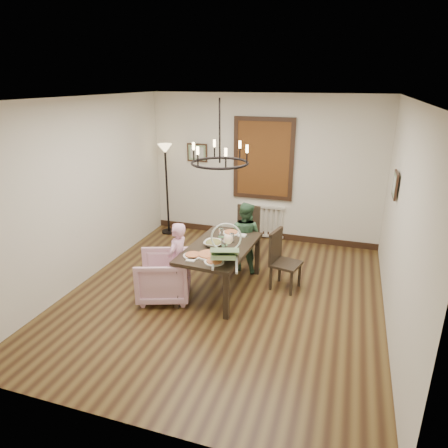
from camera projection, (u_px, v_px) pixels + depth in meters
The scene contains 17 objects.
room_shell at pixel (231, 199), 5.77m from camera, with size 4.51×5.00×2.81m.
dining_table at pixel (220, 251), 5.89m from camera, with size 0.95×1.58×0.72m.
chair_far at pixel (245, 234), 7.01m from camera, with size 0.41×0.41×0.94m, color black, non-canonical shape.
chair_right at pixel (286, 261), 5.99m from camera, with size 0.40×0.40×0.92m, color black, non-canonical shape.
armchair at pixel (163, 276), 5.77m from camera, with size 0.73×0.75×0.68m, color #D3A2B5.
elderly_woman at pixel (178, 267), 5.77m from camera, with size 0.35×0.23×0.95m, color #E8A3C3.
seated_man at pixel (245, 242), 6.60m from camera, with size 0.47×0.37×0.97m, color #385F3F.
baby_bouncer at pixel (225, 250), 5.25m from camera, with size 0.42×0.59×0.38m, color #A1D08F, non-canonical shape.
salad_bowl at pixel (214, 243), 5.86m from camera, with size 0.34×0.34×0.08m, color white.
pizza_platter at pixel (208, 255), 5.53m from camera, with size 0.32×0.32×0.04m, color tan.
drinking_glass at pixel (224, 244), 5.77m from camera, with size 0.07×0.07×0.14m, color silver.
window_blinds at pixel (263, 159), 7.57m from camera, with size 1.00×0.03×1.40m, color brown.
radiator at pixel (261, 221), 8.01m from camera, with size 0.92×0.12×0.62m, color silver, non-canonical shape.
picture_back at pixel (197, 153), 7.95m from camera, with size 0.42×0.03×0.36m, color black.
picture_right at pixel (395, 185), 5.52m from camera, with size 0.42×0.03×0.36m, color black.
floor_lamp at pixel (167, 191), 8.08m from camera, with size 0.30×0.30×1.80m, color black, non-canonical shape.
chandelier at pixel (220, 163), 5.44m from camera, with size 0.80×0.80×0.04m, color black.
Camera 1 is at (1.60, -4.94, 3.02)m, focal length 32.00 mm.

